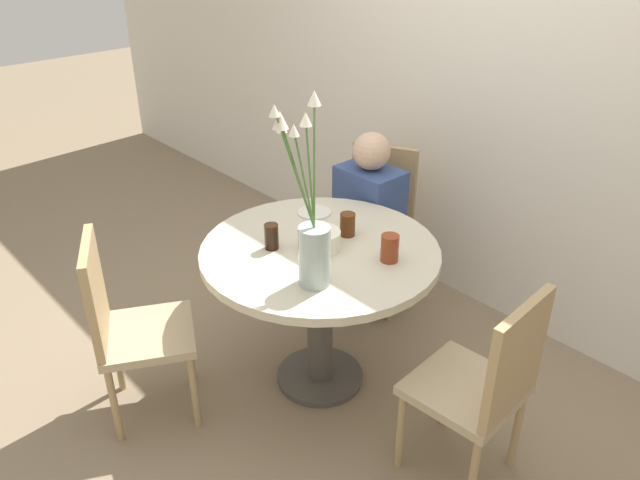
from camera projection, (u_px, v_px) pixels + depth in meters
name	position (u px, v px, depth m)	size (l,w,h in m)	color
ground_plane	(320.00, 378.00, 3.13)	(16.00, 16.00, 0.00)	#89755B
wall_back	(491.00, 79.00, 3.20)	(8.00, 0.05, 2.60)	silver
dining_table	(320.00, 275.00, 2.84)	(1.07, 1.07, 0.75)	beige
chair_left_flank	(377.00, 217.00, 3.59)	(0.53, 0.53, 0.90)	tan
chair_far_back	(126.00, 322.00, 2.70)	(0.54, 0.54, 0.90)	tan
chair_right_flank	(485.00, 382.00, 2.36)	(0.43, 0.43, 0.90)	tan
birthday_cake	(321.00, 239.00, 2.75)	(0.18, 0.18, 0.13)	white
flower_vase	(311.00, 236.00, 2.41)	(0.20, 0.24, 0.76)	#9EB2AD
side_plate	(314.00, 212.00, 3.07)	(0.17, 0.17, 0.01)	silver
drink_glass_0	(348.00, 224.00, 2.85)	(0.07, 0.07, 0.11)	#51280F
drink_glass_1	(271.00, 237.00, 2.74)	(0.06, 0.06, 0.12)	black
drink_glass_2	(390.00, 248.00, 2.64)	(0.08, 0.08, 0.12)	maroon
person_boy	(368.00, 230.00, 3.46)	(0.34, 0.24, 1.06)	#383333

